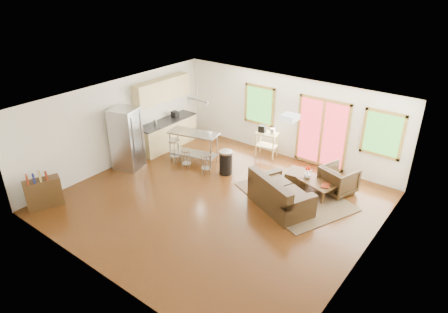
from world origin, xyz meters
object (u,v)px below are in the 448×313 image
Objects in this scene: loveseat at (279,196)px; kitchen_cart at (266,136)px; ottoman at (298,178)px; rug at (295,196)px; armchair at (339,178)px; refrigerator at (127,139)px; coffee_table at (317,183)px; island at (193,142)px.

kitchen_cart reaches higher than loveseat.
kitchen_cart is (-1.69, 0.99, 0.50)m from ottoman.
kitchen_cart is (-1.93, 1.62, 0.69)m from rug.
loveseat is 1.34m from ottoman.
kitchen_cart reaches higher than armchair.
loveseat is at bearing -83.07° from ottoman.
refrigerator is at bearing -146.49° from loveseat.
refrigerator reaches higher than loveseat.
loveseat reaches higher than armchair.
ottoman reaches higher than coffee_table.
island is at bearing -134.03° from kitchen_cart.
refrigerator is at bearing -155.02° from ottoman.
kitchen_cart is (1.59, 1.65, 0.04)m from island.
armchair reaches higher than coffee_table.
armchair is at bearing 49.35° from rug.
kitchen_cart reaches higher than rug.
kitchen_cart is (-1.86, 2.32, 0.35)m from loveseat.
rug is 4.51× the size of ottoman.
rug is 1.44× the size of loveseat.
island is at bearing -167.16° from loveseat.
ottoman is 3.38m from island.
island is (-3.53, -0.03, 0.65)m from rug.
kitchen_cart is at bearing 45.97° from island.
ottoman is 0.37× the size of island.
refrigerator is (-5.22, -1.96, 0.59)m from coffee_table.
island is (-4.32, -0.95, 0.25)m from armchair.
armchair is 0.51× the size of island.
armchair is at bearing 6.18° from refrigerator.
refrigerator is 1.15× the size of island.
rug is 5.14m from refrigerator.
kitchen_cart reaches higher than ottoman.
refrigerator is (-4.58, -2.14, 0.73)m from ottoman.
armchair is 1.09m from ottoman.
kitchen_cart is (-2.33, 1.17, 0.36)m from coffee_table.
rug is 2.43× the size of coffee_table.
island is (-3.45, 0.67, 0.31)m from loveseat.
kitchen_cart is (2.89, 3.13, -0.23)m from refrigerator.
coffee_table is at bearing 91.47° from loveseat.
island is (-3.29, -0.66, 0.46)m from ottoman.
armchair is 1.38× the size of ottoman.
refrigerator is at bearing -159.41° from coffee_table.
loveseat is 1.25m from coffee_table.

